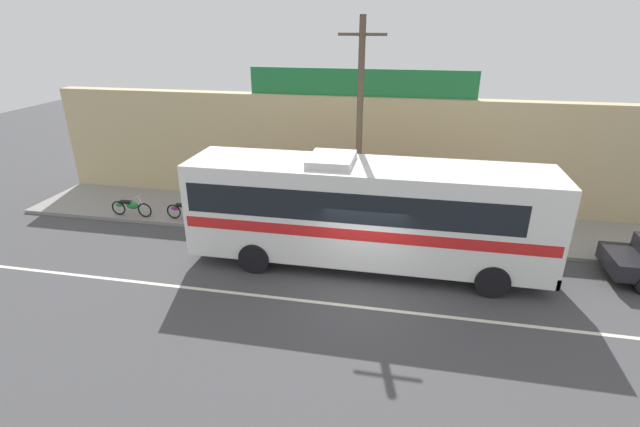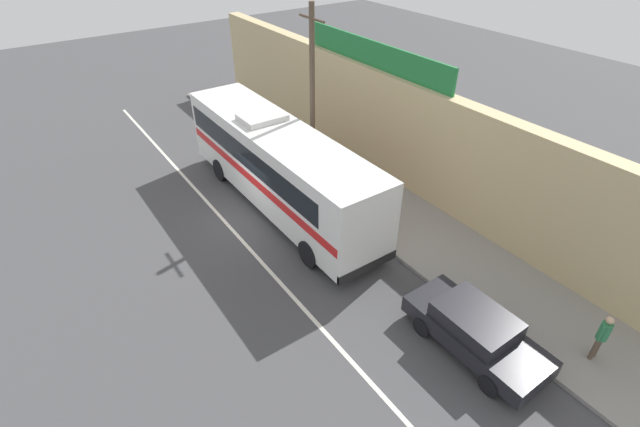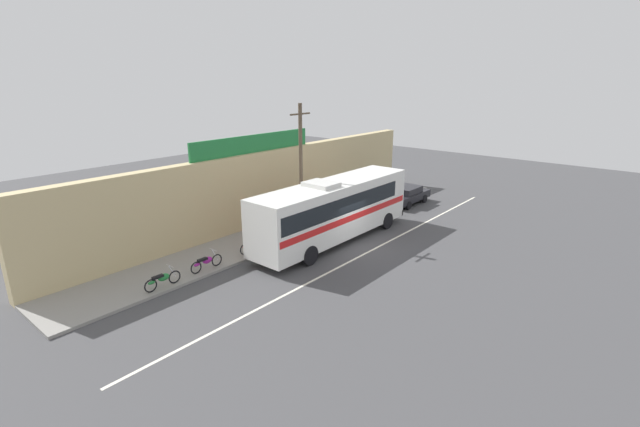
{
  "view_description": "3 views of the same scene",
  "coord_description": "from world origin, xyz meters",
  "px_view_note": "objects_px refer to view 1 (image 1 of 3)",
  "views": [
    {
      "loc": [
        1.14,
        -12.12,
        7.75
      ],
      "look_at": [
        -1.8,
        2.64,
        1.39
      ],
      "focal_mm": 25.86,
      "sensor_mm": 36.0,
      "label": 1
    },
    {
      "loc": [
        14.52,
        -6.41,
        11.12
      ],
      "look_at": [
        2.6,
        1.93,
        1.0
      ],
      "focal_mm": 25.82,
      "sensor_mm": 36.0,
      "label": 2
    },
    {
      "loc": [
        -19.45,
        -13.46,
        9.34
      ],
      "look_at": [
        -1.57,
        1.56,
        2.1
      ],
      "focal_mm": 24.9,
      "sensor_mm": 36.0,
      "label": 3
    }
  ],
  "objects_px": {
    "utility_pole": "(359,131)",
    "motorcycle_red": "(187,210)",
    "motorcycle_green": "(260,215)",
    "motorcycle_black": "(131,206)",
    "intercity_bus": "(364,209)"
  },
  "relations": [
    {
      "from": "utility_pole",
      "to": "motorcycle_black",
      "type": "height_order",
      "value": "utility_pole"
    },
    {
      "from": "motorcycle_red",
      "to": "motorcycle_black",
      "type": "bearing_deg",
      "value": -177.49
    },
    {
      "from": "motorcycle_red",
      "to": "motorcycle_green",
      "type": "relative_size",
      "value": 0.97
    },
    {
      "from": "utility_pole",
      "to": "intercity_bus",
      "type": "bearing_deg",
      "value": -77.38
    },
    {
      "from": "utility_pole",
      "to": "motorcycle_red",
      "type": "height_order",
      "value": "utility_pole"
    },
    {
      "from": "utility_pole",
      "to": "motorcycle_black",
      "type": "distance_m",
      "value": 10.1
    },
    {
      "from": "motorcycle_green",
      "to": "intercity_bus",
      "type": "bearing_deg",
      "value": -26.52
    },
    {
      "from": "motorcycle_green",
      "to": "utility_pole",
      "type": "bearing_deg",
      "value": -1.29
    },
    {
      "from": "utility_pole",
      "to": "motorcycle_black",
      "type": "xyz_separation_m",
      "value": [
        -9.44,
        -0.06,
        -3.59
      ]
    },
    {
      "from": "motorcycle_black",
      "to": "motorcycle_green",
      "type": "distance_m",
      "value": 5.6
    },
    {
      "from": "intercity_bus",
      "to": "motorcycle_black",
      "type": "relative_size",
      "value": 6.41
    },
    {
      "from": "utility_pole",
      "to": "motorcycle_red",
      "type": "bearing_deg",
      "value": 179.63
    },
    {
      "from": "intercity_bus",
      "to": "motorcycle_green",
      "type": "height_order",
      "value": "intercity_bus"
    },
    {
      "from": "utility_pole",
      "to": "motorcycle_red",
      "type": "distance_m",
      "value": 7.84
    },
    {
      "from": "intercity_bus",
      "to": "motorcycle_black",
      "type": "bearing_deg",
      "value": 168.59
    }
  ]
}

